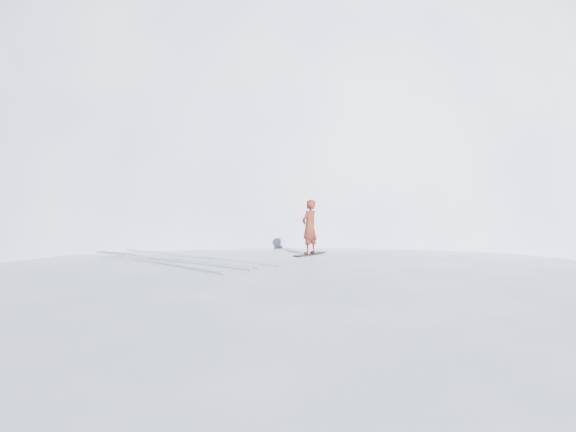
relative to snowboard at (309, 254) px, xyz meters
name	(u,v)px	position (x,y,z in m)	size (l,w,h in m)	color
ground	(305,379)	(-2.51, -2.65, -2.41)	(400.00, 400.00, 0.00)	white
near_ridge	(262,341)	(-1.51, 0.35, -2.41)	(36.00, 28.00, 4.80)	white
summit_peak	(297,238)	(19.49, 23.35, -2.41)	(60.00, 56.00, 56.00)	white
peak_shoulder	(217,256)	(7.49, 17.35, -2.41)	(28.00, 24.00, 18.00)	white
wind_bumps	(233,360)	(-3.07, -0.54, -2.41)	(16.00, 14.40, 1.00)	white
snowboard	(309,254)	(0.00, 0.00, 0.00)	(1.32, 0.25, 0.02)	black
snowboarder	(309,227)	(0.00, 0.00, 0.81)	(0.58, 0.38, 1.60)	maroon
board_tracks	(172,258)	(-3.63, 1.67, 0.01)	(2.63, 5.95, 0.04)	silver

